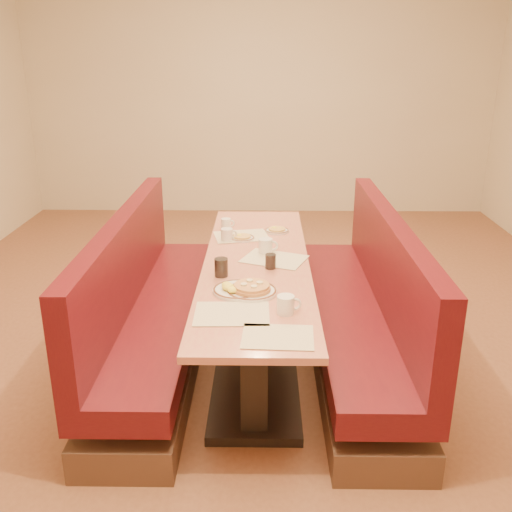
{
  "coord_description": "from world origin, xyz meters",
  "views": [
    {
      "loc": [
        0.05,
        -3.55,
        2.09
      ],
      "look_at": [
        0.0,
        -0.15,
        0.85
      ],
      "focal_mm": 40.0,
      "sensor_mm": 36.0,
      "label": 1
    }
  ],
  "objects_px": {
    "coffee_mug_c": "(266,246)",
    "coffee_mug_d": "(226,223)",
    "pancake_plate": "(252,290)",
    "coffee_mug_a": "(286,304)",
    "eggs_plate": "(237,289)",
    "soda_tumbler_mid": "(271,261)",
    "coffee_mug_b": "(227,234)",
    "diner_table": "(256,313)",
    "soda_tumbler_near": "(221,267)",
    "booth_left": "(150,314)",
    "booth_right": "(363,316)"
  },
  "relations": [
    {
      "from": "eggs_plate",
      "to": "coffee_mug_c",
      "type": "height_order",
      "value": "coffee_mug_c"
    },
    {
      "from": "coffee_mug_a",
      "to": "coffee_mug_c",
      "type": "distance_m",
      "value": 0.96
    },
    {
      "from": "booth_right",
      "to": "coffee_mug_a",
      "type": "relative_size",
      "value": 18.65
    },
    {
      "from": "coffee_mug_d",
      "to": "soda_tumbler_mid",
      "type": "bearing_deg",
      "value": -77.32
    },
    {
      "from": "booth_left",
      "to": "diner_table",
      "type": "bearing_deg",
      "value": 0.0
    },
    {
      "from": "coffee_mug_d",
      "to": "diner_table",
      "type": "bearing_deg",
      "value": -80.66
    },
    {
      "from": "coffee_mug_b",
      "to": "soda_tumbler_near",
      "type": "height_order",
      "value": "soda_tumbler_near"
    },
    {
      "from": "soda_tumbler_mid",
      "to": "soda_tumbler_near",
      "type": "bearing_deg",
      "value": -155.83
    },
    {
      "from": "booth_left",
      "to": "coffee_mug_c",
      "type": "distance_m",
      "value": 0.93
    },
    {
      "from": "coffee_mug_c",
      "to": "booth_right",
      "type": "bearing_deg",
      "value": -20.76
    },
    {
      "from": "booth_left",
      "to": "pancake_plate",
      "type": "height_order",
      "value": "booth_left"
    },
    {
      "from": "soda_tumbler_near",
      "to": "eggs_plate",
      "type": "bearing_deg",
      "value": -66.41
    },
    {
      "from": "diner_table",
      "to": "coffee_mug_d",
      "type": "xyz_separation_m",
      "value": [
        -0.25,
        0.75,
        0.42
      ]
    },
    {
      "from": "booth_left",
      "to": "coffee_mug_b",
      "type": "distance_m",
      "value": 0.81
    },
    {
      "from": "soda_tumbler_near",
      "to": "coffee_mug_a",
      "type": "bearing_deg",
      "value": -53.83
    },
    {
      "from": "coffee_mug_c",
      "to": "soda_tumbler_near",
      "type": "height_order",
      "value": "soda_tumbler_near"
    },
    {
      "from": "coffee_mug_c",
      "to": "coffee_mug_d",
      "type": "height_order",
      "value": "coffee_mug_c"
    },
    {
      "from": "coffee_mug_b",
      "to": "coffee_mug_d",
      "type": "height_order",
      "value": "coffee_mug_b"
    },
    {
      "from": "coffee_mug_a",
      "to": "pancake_plate",
      "type": "bearing_deg",
      "value": 118.06
    },
    {
      "from": "booth_left",
      "to": "pancake_plate",
      "type": "xyz_separation_m",
      "value": [
        0.71,
        -0.51,
        0.41
      ]
    },
    {
      "from": "booth_left",
      "to": "coffee_mug_c",
      "type": "xyz_separation_m",
      "value": [
        0.8,
        0.18,
        0.44
      ]
    },
    {
      "from": "eggs_plate",
      "to": "soda_tumbler_mid",
      "type": "xyz_separation_m",
      "value": [
        0.2,
        0.39,
        0.03
      ]
    },
    {
      "from": "booth_left",
      "to": "soda_tumbler_near",
      "type": "xyz_separation_m",
      "value": [
        0.52,
        -0.25,
        0.45
      ]
    },
    {
      "from": "booth_left",
      "to": "soda_tumbler_near",
      "type": "distance_m",
      "value": 0.73
    },
    {
      "from": "booth_left",
      "to": "eggs_plate",
      "type": "bearing_deg",
      "value": -38.5
    },
    {
      "from": "eggs_plate",
      "to": "soda_tumbler_near",
      "type": "relative_size",
      "value": 2.5
    },
    {
      "from": "pancake_plate",
      "to": "coffee_mug_a",
      "type": "height_order",
      "value": "coffee_mug_a"
    },
    {
      "from": "coffee_mug_b",
      "to": "soda_tumbler_mid",
      "type": "height_order",
      "value": "soda_tumbler_mid"
    },
    {
      "from": "coffee_mug_c",
      "to": "soda_tumbler_mid",
      "type": "distance_m",
      "value": 0.29
    },
    {
      "from": "soda_tumbler_near",
      "to": "soda_tumbler_mid",
      "type": "height_order",
      "value": "soda_tumbler_near"
    },
    {
      "from": "coffee_mug_a",
      "to": "coffee_mug_c",
      "type": "relative_size",
      "value": 0.98
    },
    {
      "from": "booth_left",
      "to": "coffee_mug_d",
      "type": "relative_size",
      "value": 23.16
    },
    {
      "from": "pancake_plate",
      "to": "coffee_mug_b",
      "type": "xyz_separation_m",
      "value": [
        -0.2,
        0.96,
        0.03
      ]
    },
    {
      "from": "booth_right",
      "to": "coffee_mug_a",
      "type": "height_order",
      "value": "booth_right"
    },
    {
      "from": "coffee_mug_d",
      "to": "coffee_mug_b",
      "type": "bearing_deg",
      "value": -93.82
    },
    {
      "from": "booth_left",
      "to": "soda_tumbler_mid",
      "type": "relative_size",
      "value": 26.0
    },
    {
      "from": "booth_right",
      "to": "coffee_mug_d",
      "type": "relative_size",
      "value": 23.16
    },
    {
      "from": "pancake_plate",
      "to": "soda_tumbler_mid",
      "type": "xyz_separation_m",
      "value": [
        0.11,
        0.4,
        0.02
      ]
    },
    {
      "from": "eggs_plate",
      "to": "coffee_mug_a",
      "type": "relative_size",
      "value": 2.17
    },
    {
      "from": "booth_right",
      "to": "soda_tumbler_near",
      "type": "height_order",
      "value": "booth_right"
    },
    {
      "from": "coffee_mug_d",
      "to": "soda_tumbler_mid",
      "type": "height_order",
      "value": "soda_tumbler_mid"
    },
    {
      "from": "diner_table",
      "to": "soda_tumbler_near",
      "type": "height_order",
      "value": "soda_tumbler_near"
    },
    {
      "from": "diner_table",
      "to": "coffee_mug_d",
      "type": "bearing_deg",
      "value": 108.22
    },
    {
      "from": "diner_table",
      "to": "booth_left",
      "type": "relative_size",
      "value": 1.0
    },
    {
      "from": "diner_table",
      "to": "coffee_mug_a",
      "type": "height_order",
      "value": "coffee_mug_a"
    },
    {
      "from": "pancake_plate",
      "to": "soda_tumbler_near",
      "type": "relative_size",
      "value": 2.52
    },
    {
      "from": "coffee_mug_c",
      "to": "coffee_mug_a",
      "type": "bearing_deg",
      "value": -89.38
    },
    {
      "from": "coffee_mug_b",
      "to": "soda_tumbler_near",
      "type": "distance_m",
      "value": 0.7
    },
    {
      "from": "pancake_plate",
      "to": "coffee_mug_a",
      "type": "distance_m",
      "value": 0.33
    },
    {
      "from": "coffee_mug_a",
      "to": "coffee_mug_b",
      "type": "xyz_separation_m",
      "value": [
        -0.39,
        1.23,
        -0.0
      ]
    }
  ]
}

